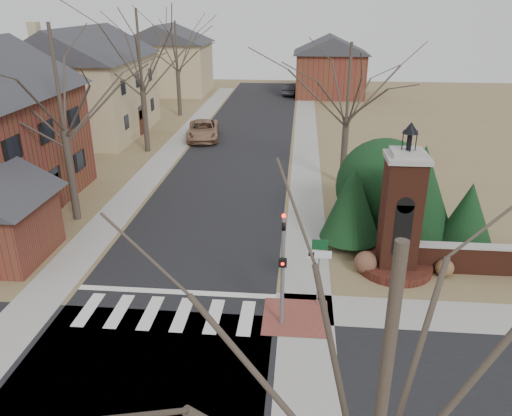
# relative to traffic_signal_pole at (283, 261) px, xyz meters

# --- Properties ---
(ground) EXTENTS (120.00, 120.00, 0.00)m
(ground) POSITION_rel_traffic_signal_pole_xyz_m (-4.30, -0.57, -2.59)
(ground) COLOR brown
(ground) RESTS_ON ground
(main_street) EXTENTS (8.00, 70.00, 0.01)m
(main_street) POSITION_rel_traffic_signal_pole_xyz_m (-4.30, 21.43, -2.58)
(main_street) COLOR black
(main_street) RESTS_ON ground
(cross_street) EXTENTS (120.00, 8.00, 0.01)m
(cross_street) POSITION_rel_traffic_signal_pole_xyz_m (-4.30, -3.57, -2.58)
(cross_street) COLOR black
(cross_street) RESTS_ON ground
(crosswalk_zone) EXTENTS (8.00, 2.20, 0.02)m
(crosswalk_zone) POSITION_rel_traffic_signal_pole_xyz_m (-4.30, 0.23, -2.58)
(crosswalk_zone) COLOR silver
(crosswalk_zone) RESTS_ON ground
(stop_bar) EXTENTS (8.00, 0.35, 0.02)m
(stop_bar) POSITION_rel_traffic_signal_pole_xyz_m (-4.30, 1.73, -2.58)
(stop_bar) COLOR silver
(stop_bar) RESTS_ON ground
(sidewalk_right_main) EXTENTS (2.00, 60.00, 0.02)m
(sidewalk_right_main) POSITION_rel_traffic_signal_pole_xyz_m (0.90, 21.43, -2.58)
(sidewalk_right_main) COLOR gray
(sidewalk_right_main) RESTS_ON ground
(sidewalk_left) EXTENTS (2.00, 60.00, 0.02)m
(sidewalk_left) POSITION_rel_traffic_signal_pole_xyz_m (-9.50, 21.43, -2.58)
(sidewalk_left) COLOR gray
(sidewalk_left) RESTS_ON ground
(curb_apron) EXTENTS (2.40, 2.40, 0.02)m
(curb_apron) POSITION_rel_traffic_signal_pole_xyz_m (0.50, 0.43, -2.57)
(curb_apron) COLOR brown
(curb_apron) RESTS_ON ground
(traffic_signal_pole) EXTENTS (0.28, 0.41, 4.50)m
(traffic_signal_pole) POSITION_rel_traffic_signal_pole_xyz_m (0.00, 0.00, 0.00)
(traffic_signal_pole) COLOR slate
(traffic_signal_pole) RESTS_ON ground
(sign_post) EXTENTS (0.90, 0.07, 2.75)m
(sign_post) POSITION_rel_traffic_signal_pole_xyz_m (1.29, 1.41, -0.64)
(sign_post) COLOR slate
(sign_post) RESTS_ON ground
(brick_gate_monument) EXTENTS (3.20, 3.20, 6.47)m
(brick_gate_monument) POSITION_rel_traffic_signal_pole_xyz_m (4.70, 4.42, -0.42)
(brick_gate_monument) COLOR #502417
(brick_gate_monument) RESTS_ON ground
(brick_garden_wall) EXTENTS (7.50, 0.50, 1.30)m
(brick_garden_wall) POSITION_rel_traffic_signal_pole_xyz_m (9.20, 4.43, -1.93)
(brick_garden_wall) COLOR #502417
(brick_garden_wall) RESTS_ON ground
(house_stucco_left) EXTENTS (9.80, 12.80, 9.28)m
(house_stucco_left) POSITION_rel_traffic_signal_pole_xyz_m (-17.80, 26.42, 2.01)
(house_stucco_left) COLOR tan
(house_stucco_left) RESTS_ON ground
(house_distant_left) EXTENTS (10.80, 8.80, 8.53)m
(house_distant_left) POSITION_rel_traffic_signal_pole_xyz_m (-16.31, 47.42, 1.66)
(house_distant_left) COLOR tan
(house_distant_left) RESTS_ON ground
(house_distant_right) EXTENTS (8.80, 8.80, 7.30)m
(house_distant_right) POSITION_rel_traffic_signal_pole_xyz_m (3.69, 47.42, 1.06)
(house_distant_right) COLOR maroon
(house_distant_right) RESTS_ON ground
(evergreen_near) EXTENTS (2.80, 2.80, 4.10)m
(evergreen_near) POSITION_rel_traffic_signal_pole_xyz_m (2.90, 6.43, -0.29)
(evergreen_near) COLOR #473D33
(evergreen_near) RESTS_ON ground
(evergreen_mid) EXTENTS (3.40, 3.40, 4.70)m
(evergreen_mid) POSITION_rel_traffic_signal_pole_xyz_m (6.20, 7.63, 0.01)
(evergreen_mid) COLOR #473D33
(evergreen_mid) RESTS_ON ground
(evergreen_far) EXTENTS (2.40, 2.40, 3.30)m
(evergreen_far) POSITION_rel_traffic_signal_pole_xyz_m (8.20, 6.63, -0.69)
(evergreen_far) COLOR #473D33
(evergreen_far) RESTS_ON ground
(evergreen_mass) EXTENTS (4.80, 4.80, 4.80)m
(evergreen_mass) POSITION_rel_traffic_signal_pole_xyz_m (4.70, 8.93, -0.19)
(evergreen_mass) COLOR black
(evergreen_mass) RESTS_ON ground
(bare_tree_0) EXTENTS (8.05, 8.05, 11.15)m
(bare_tree_0) POSITION_rel_traffic_signal_pole_xyz_m (-11.30, 8.43, 5.11)
(bare_tree_0) COLOR #473D33
(bare_tree_0) RESTS_ON ground
(bare_tree_1) EXTENTS (8.40, 8.40, 11.64)m
(bare_tree_1) POSITION_rel_traffic_signal_pole_xyz_m (-11.30, 21.43, 5.44)
(bare_tree_1) COLOR #473D33
(bare_tree_1) RESTS_ON ground
(bare_tree_2) EXTENTS (7.35, 7.35, 10.19)m
(bare_tree_2) POSITION_rel_traffic_signal_pole_xyz_m (-11.80, 34.43, 4.44)
(bare_tree_2) COLOR #473D33
(bare_tree_2) RESTS_ON ground
(bare_tree_3) EXTENTS (7.00, 7.00, 9.70)m
(bare_tree_3) POSITION_rel_traffic_signal_pole_xyz_m (3.20, 15.43, 4.10)
(bare_tree_3) COLOR #473D33
(bare_tree_3) RESTS_ON ground
(bare_tree_4) EXTENTS (6.65, 6.65, 9.21)m
(bare_tree_4) POSITION_rel_traffic_signal_pole_xyz_m (1.70, -9.57, 3.77)
(bare_tree_4) COLOR #473D33
(bare_tree_4) RESTS_ON ground
(pickup_truck) EXTENTS (3.26, 5.78, 1.52)m
(pickup_truck) POSITION_rel_traffic_signal_pole_xyz_m (-7.67, 25.35, -1.82)
(pickup_truck) COLOR #9D7255
(pickup_truck) RESTS_ON ground
(distant_car) EXTENTS (2.15, 4.62, 1.47)m
(distant_car) POSITION_rel_traffic_signal_pole_xyz_m (-0.90, 47.22, -1.85)
(distant_car) COLOR #2E3135
(distant_car) RESTS_ON ground
(dry_shrub_left) EXTENTS (0.97, 0.97, 0.97)m
(dry_shrub_left) POSITION_rel_traffic_signal_pole_xyz_m (3.40, 4.03, -2.10)
(dry_shrub_left) COLOR brown
(dry_shrub_left) RESTS_ON ground
(dry_shrub_right) EXTENTS (0.77, 0.77, 0.77)m
(dry_shrub_right) POSITION_rel_traffic_signal_pole_xyz_m (6.70, 4.03, -2.20)
(dry_shrub_right) COLOR brown
(dry_shrub_right) RESTS_ON ground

